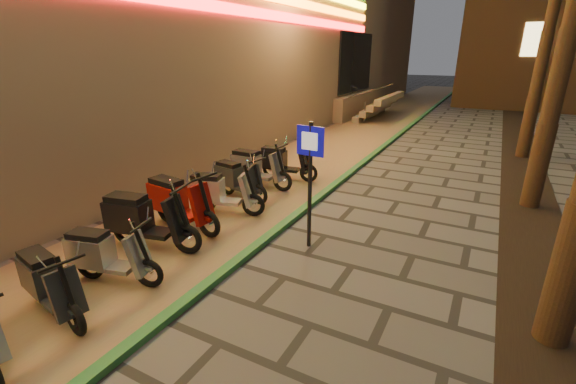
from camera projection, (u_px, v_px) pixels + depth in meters
The scene contains 13 objects.
ground at pixel (220, 343), 4.74m from camera, with size 120.00×120.00×0.00m, color #474442.
parking_strip at pixel (330, 149), 14.18m from camera, with size 3.40×60.00×0.01m, color #8C7251.
green_curb at pixel (375, 153), 13.41m from camera, with size 0.18×60.00×0.10m, color #2A7135.
planting_strip at pixel (534, 240), 7.30m from camera, with size 1.20×40.00×0.02m, color black.
pedestrian_sign at pixel (310, 169), 6.61m from camera, with size 0.51×0.10×2.30m.
scooter_4 at pixel (48, 283), 5.16m from camera, with size 1.53×0.67×1.07m.
scooter_5 at pixel (104, 255), 5.87m from camera, with size 1.53×0.76×1.08m.
scooter_6 at pixel (142, 219), 6.87m from camera, with size 1.84×0.85×1.29m.
scooter_7 at pixel (177, 201), 7.71m from camera, with size 1.82×0.68×1.28m.
scooter_8 at pixel (218, 192), 8.37m from camera, with size 1.64×0.86×1.16m.
scooter_9 at pixel (236, 179), 9.32m from camera, with size 1.59×0.68×1.11m.
scooter_10 at pixel (255, 167), 10.06m from camera, with size 1.73×0.61×1.23m.
scooter_11 at pixel (282, 162), 10.68m from camera, with size 1.65×0.66×1.16m.
Camera 1 is at (2.53, -2.97, 3.39)m, focal length 24.00 mm.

